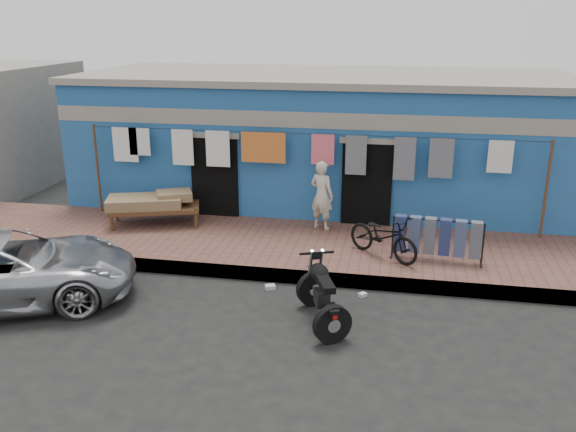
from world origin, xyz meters
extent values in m
plane|color=black|center=(0.00, 0.00, 0.00)|extent=(80.00, 80.00, 0.00)
cube|color=brown|center=(0.00, 3.00, 0.12)|extent=(28.00, 3.00, 0.25)
cube|color=gray|center=(0.00, 1.55, 0.12)|extent=(28.00, 0.10, 0.25)
cube|color=#25538F|center=(0.00, 7.00, 1.60)|extent=(12.00, 5.00, 3.20)
cube|color=#9E9384|center=(0.00, 4.56, 2.55)|extent=(12.00, 0.14, 0.35)
cube|color=#9E9384|center=(0.00, 7.00, 3.28)|extent=(12.20, 5.20, 0.16)
cube|color=black|center=(-2.20, 4.48, 1.05)|extent=(1.10, 0.10, 2.10)
cube|color=black|center=(1.30, 4.48, 1.05)|extent=(1.10, 0.10, 2.10)
cylinder|color=brown|center=(-5.00, 4.25, 1.30)|extent=(0.06, 0.06, 2.10)
cylinder|color=brown|center=(5.00, 4.25, 1.30)|extent=(0.06, 0.06, 2.10)
cylinder|color=black|center=(0.00, 4.25, 2.30)|extent=(10.00, 0.01, 0.01)
cube|color=silver|center=(-4.25, 4.25, 1.90)|extent=(0.60, 0.02, 0.80)
cube|color=silver|center=(-3.89, 4.25, 1.98)|extent=(0.50, 0.02, 0.63)
cube|color=silver|center=(-2.86, 4.25, 1.89)|extent=(0.50, 0.02, 0.82)
cube|color=silver|center=(-2.03, 4.25, 1.89)|extent=(0.55, 0.02, 0.82)
cube|color=#CC4C26|center=(-0.99, 4.25, 1.96)|extent=(1.00, 0.02, 0.68)
cube|color=#E45D6B|center=(0.34, 4.25, 1.97)|extent=(0.50, 0.02, 0.67)
cube|color=slate|center=(1.06, 4.25, 1.87)|extent=(0.45, 0.02, 0.86)
cube|color=slate|center=(2.09, 4.25, 1.83)|extent=(0.45, 0.02, 0.93)
cube|color=slate|center=(2.84, 4.25, 1.88)|extent=(0.50, 0.02, 0.85)
cube|color=silver|center=(4.02, 4.25, 1.96)|extent=(0.50, 0.02, 0.68)
imported|color=#B9B9BE|center=(-4.53, -0.19, 0.64)|extent=(4.96, 3.75, 1.27)
imported|color=beige|center=(0.37, 3.99, 1.01)|extent=(0.65, 0.56, 1.52)
imported|color=black|center=(1.77, 2.54, 0.77)|extent=(1.64, 1.43, 1.05)
cube|color=silver|center=(-0.18, 1.20, 0.04)|extent=(0.22, 0.20, 0.08)
cube|color=silver|center=(1.49, 1.20, 0.03)|extent=(0.17, 0.17, 0.07)
cube|color=silver|center=(0.69, 1.20, 0.04)|extent=(0.25, 0.27, 0.09)
camera|label=1|loc=(2.03, -8.64, 4.68)|focal=38.00mm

